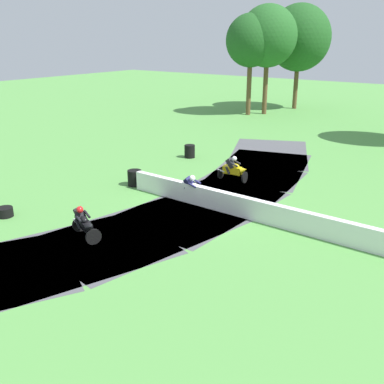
{
  "coord_description": "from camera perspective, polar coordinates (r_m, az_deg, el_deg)",
  "views": [
    {
      "loc": [
        10.73,
        -15.82,
        7.29
      ],
      "look_at": [
        -0.06,
        -0.85,
        0.9
      ],
      "focal_mm": 42.64,
      "sensor_mm": 36.0,
      "label": 1
    }
  ],
  "objects": [
    {
      "name": "ground_plane",
      "position": [
        20.46,
        1.53,
        -1.78
      ],
      "size": [
        120.0,
        120.0,
        0.0
      ],
      "primitive_type": "plane",
      "color": "#569947"
    },
    {
      "name": "track_asphalt",
      "position": [
        21.08,
        -0.84,
        -1.13
      ],
      "size": [
        9.36,
        29.88,
        0.01
      ],
      "color": "#515156",
      "rests_on": "ground"
    },
    {
      "name": "safety_barrier",
      "position": [
        17.98,
        14.68,
        -3.92
      ],
      "size": [
        18.25,
        0.96,
        0.9
      ],
      "primitive_type": "cube",
      "rotation": [
        0.0,
        0.0,
        -1.61
      ],
      "color": "white",
      "rests_on": "ground"
    },
    {
      "name": "motorcycle_lead_black",
      "position": [
        17.49,
        -13.34,
        -3.78
      ],
      "size": [
        1.67,
        1.2,
        1.43
      ],
      "color": "black",
      "rests_on": "ground"
    },
    {
      "name": "motorcycle_chase_white",
      "position": [
        20.71,
        0.19,
        0.37
      ],
      "size": [
        1.68,
        0.83,
        1.43
      ],
      "color": "black",
      "rests_on": "ground"
    },
    {
      "name": "motorcycle_trailing_yellow",
      "position": [
        23.83,
        5.22,
        2.87
      ],
      "size": [
        1.68,
        0.78,
        1.42
      ],
      "color": "black",
      "rests_on": "ground"
    },
    {
      "name": "tire_stack_near",
      "position": [
        20.8,
        -22.36,
        -2.34
      ],
      "size": [
        0.68,
        0.68,
        0.4
      ],
      "color": "black",
      "rests_on": "ground"
    },
    {
      "name": "tire_stack_mid_a",
      "position": [
        23.33,
        -7.19,
        1.77
      ],
      "size": [
        0.71,
        0.71,
        0.8
      ],
      "color": "black",
      "rests_on": "ground"
    },
    {
      "name": "tire_stack_mid_b",
      "position": [
        28.51,
        -0.3,
        5.11
      ],
      "size": [
        0.65,
        0.65,
        0.8
      ],
      "color": "black",
      "rests_on": "ground"
    },
    {
      "name": "tree_far_left",
      "position": [
        44.83,
        9.47,
        18.66
      ],
      "size": [
        5.37,
        5.37,
        9.98
      ],
      "color": "brown",
      "rests_on": "ground"
    },
    {
      "name": "tree_behind_barrier",
      "position": [
        48.86,
        13.26,
        18.25
      ],
      "size": [
        6.2,
        6.2,
        10.24
      ],
      "color": "brown",
      "rests_on": "ground"
    },
    {
      "name": "tree_distant",
      "position": [
        44.16,
        7.37,
        18.24
      ],
      "size": [
        4.57,
        4.57,
        9.18
      ],
      "color": "brown",
      "rests_on": "ground"
    }
  ]
}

